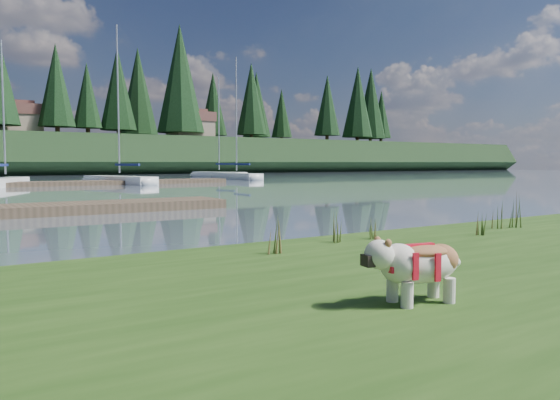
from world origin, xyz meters
TOP-DOWN VIEW (x-y plane):
  - ground at (0.00, 30.00)m, footprint 200.00×200.00m
  - bulldog at (-1.16, -5.36)m, footprint 0.97×0.50m
  - dock_far at (2.00, 30.00)m, footprint 26.00×2.20m
  - sailboat_bg_2 at (0.11, 31.24)m, footprint 3.83×6.09m
  - sailboat_bg_3 at (7.10, 31.45)m, footprint 3.89×7.89m
  - sailboat_bg_4 at (19.80, 36.65)m, footprint 1.80×7.72m
  - sailboat_bg_5 at (21.35, 43.53)m, footprint 3.84×7.47m
  - weed_0 at (0.55, -2.16)m, footprint 0.17×0.14m
  - weed_1 at (1.23, -2.18)m, footprint 0.17×0.14m
  - weed_2 at (4.13, -2.44)m, footprint 0.17×0.14m
  - weed_3 at (-0.84, -2.58)m, footprint 0.17×0.14m
  - weed_4 at (3.07, -2.86)m, footprint 0.17×0.14m
  - weed_5 at (4.52, -2.56)m, footprint 0.17×0.14m
  - mud_lip at (0.00, -1.60)m, footprint 60.00×0.50m
  - conifer_5 at (15.00, 70.00)m, footprint 3.96×3.96m
  - conifer_6 at (28.00, 68.00)m, footprint 7.04×7.04m
  - conifer_7 at (42.00, 71.00)m, footprint 5.28×5.28m
  - conifer_8 at (55.00, 67.00)m, footprint 4.62×4.62m
  - conifer_9 at (68.00, 70.00)m, footprint 5.94×5.94m
  - house_1 at (6.00, 71.00)m, footprint 6.30×5.30m
  - house_2 at (30.00, 69.00)m, footprint 6.30×5.30m

SIDE VIEW (x-z plane):
  - ground at x=0.00m, z-range 0.00..0.00m
  - mud_lip at x=0.00m, z-range 0.00..0.14m
  - dock_far at x=2.00m, z-range 0.00..0.30m
  - sailboat_bg_5 at x=21.35m, z-range -5.01..5.65m
  - sailboat_bg_3 at x=7.10m, z-range -5.42..6.07m
  - sailboat_bg_4 at x=19.80m, z-range -5.34..5.99m
  - sailboat_bg_2 at x=0.11m, z-range -4.42..5.09m
  - weed_4 at x=3.07m, z-range 0.32..0.70m
  - weed_1 at x=1.23m, z-range 0.32..0.72m
  - weed_3 at x=-0.84m, z-range 0.31..0.83m
  - weed_2 at x=4.13m, z-range 0.31..0.84m
  - weed_0 at x=0.55m, z-range 0.31..0.86m
  - weed_5 at x=4.52m, z-range 0.30..0.95m
  - bulldog at x=-1.16m, z-range 0.42..0.99m
  - house_1 at x=6.00m, z-range 4.99..9.64m
  - house_2 at x=30.00m, z-range 4.99..9.64m
  - conifer_5 at x=15.00m, z-range 5.65..16.00m
  - conifer_8 at x=55.00m, z-range 5.62..17.40m
  - conifer_7 at x=42.00m, z-range 5.59..18.79m
  - conifer_9 at x=68.00m, z-range 5.55..20.18m
  - conifer_6 at x=28.00m, z-range 5.49..22.49m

